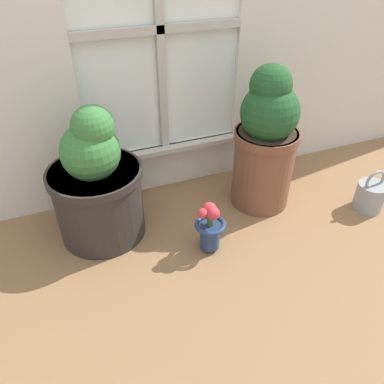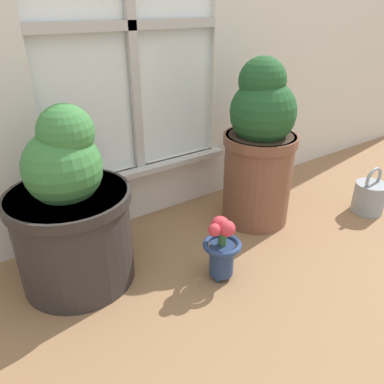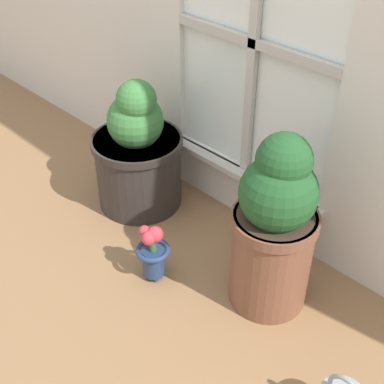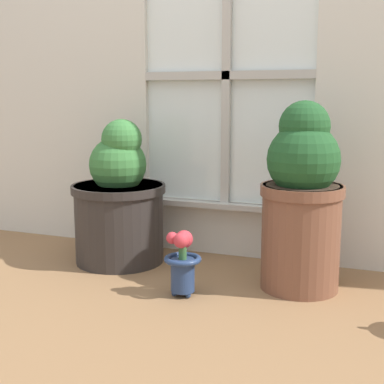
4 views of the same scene
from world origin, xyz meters
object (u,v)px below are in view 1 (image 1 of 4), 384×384
potted_plant_left (97,186)px  watering_can (370,196)px  potted_plant_right (266,142)px  flower_vase (210,226)px

potted_plant_left → watering_can: 1.30m
potted_plant_left → potted_plant_right: 0.79m
flower_vase → watering_can: flower_vase is taller
flower_vase → watering_can: bearing=-1.7°
potted_plant_left → potted_plant_right: potted_plant_right is taller
flower_vase → potted_plant_right: bearing=31.6°
potted_plant_right → watering_can: potted_plant_right is taller
potted_plant_right → flower_vase: potted_plant_right is taller
watering_can → flower_vase: bearing=178.3°
potted_plant_left → flower_vase: potted_plant_left is taller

